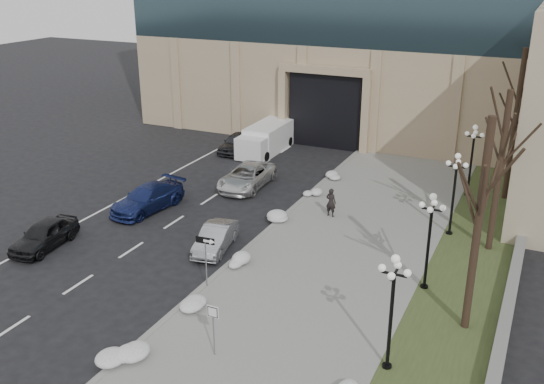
{
  "coord_description": "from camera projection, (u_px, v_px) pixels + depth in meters",
  "views": [
    {
      "loc": [
        12.39,
        -12.73,
        14.24
      ],
      "look_at": [
        0.46,
        12.62,
        3.5
      ],
      "focal_mm": 40.0,
      "sensor_mm": 36.0,
      "label": 1
    }
  ],
  "objects": [
    {
      "name": "sidewalk",
      "position": [
        337.0,
        255.0,
        31.19
      ],
      "size": [
        9.0,
        40.0,
        0.12
      ],
      "primitive_type": "cube",
      "color": "gray",
      "rests_on": "ground"
    },
    {
      "name": "curb",
      "position": [
        259.0,
        238.0,
        32.98
      ],
      "size": [
        0.3,
        40.0,
        0.14
      ],
      "primitive_type": "cube",
      "color": "gray",
      "rests_on": "ground"
    },
    {
      "name": "grass_strip",
      "position": [
        467.0,
        281.0,
        28.61
      ],
      "size": [
        4.0,
        40.0,
        0.1
      ],
      "primitive_type": "cube",
      "color": "#364321",
      "rests_on": "ground"
    },
    {
      "name": "stone_wall",
      "position": [
        516.0,
        266.0,
        29.4
      ],
      "size": [
        0.5,
        30.0,
        0.7
      ],
      "primitive_type": "cube",
      "color": "slate",
      "rests_on": "ground"
    },
    {
      "name": "car_a",
      "position": [
        44.0,
        235.0,
        31.88
      ],
      "size": [
        2.14,
        4.41,
        1.45
      ],
      "primitive_type": "imported",
      "rotation": [
        0.0,
        0.0,
        0.1
      ],
      "color": "black",
      "rests_on": "ground"
    },
    {
      "name": "car_b",
      "position": [
        216.0,
        238.0,
        31.66
      ],
      "size": [
        2.13,
        4.18,
        1.31
      ],
      "primitive_type": "imported",
      "rotation": [
        0.0,
        0.0,
        0.19
      ],
      "color": "#96989D",
      "rests_on": "ground"
    },
    {
      "name": "car_c",
      "position": [
        147.0,
        198.0,
        36.67
      ],
      "size": [
        2.83,
        5.45,
        1.51
      ],
      "primitive_type": "imported",
      "rotation": [
        0.0,
        0.0,
        -0.14
      ],
      "color": "navy",
      "rests_on": "ground"
    },
    {
      "name": "car_d",
      "position": [
        247.0,
        176.0,
        40.4
      ],
      "size": [
        2.71,
        5.48,
        1.5
      ],
      "primitive_type": "imported",
      "rotation": [
        0.0,
        0.0,
        0.04
      ],
      "color": "silver",
      "rests_on": "ground"
    },
    {
      "name": "car_e",
      "position": [
        237.0,
        143.0,
        47.96
      ],
      "size": [
        1.95,
        4.43,
        1.48
      ],
      "primitive_type": "imported",
      "rotation": [
        0.0,
        0.0,
        0.05
      ],
      "color": "#2D2D32",
      "rests_on": "ground"
    },
    {
      "name": "pedestrian",
      "position": [
        331.0,
        202.0,
        35.44
      ],
      "size": [
        0.68,
        0.49,
        1.74
      ],
      "primitive_type": "imported",
      "rotation": [
        0.0,
        0.0,
        3.03
      ],
      "color": "black",
      "rests_on": "sidewalk"
    },
    {
      "name": "box_truck",
      "position": [
        266.0,
        139.0,
        47.89
      ],
      "size": [
        2.44,
        6.67,
        2.11
      ],
      "rotation": [
        0.0,
        0.0,
        0.01
      ],
      "color": "white",
      "rests_on": "ground"
    },
    {
      "name": "one_way_sign",
      "position": [
        208.0,
        247.0,
        27.31
      ],
      "size": [
        0.97,
        0.27,
        2.59
      ],
      "rotation": [
        0.0,
        0.0,
        0.08
      ],
      "color": "slate",
      "rests_on": "ground"
    },
    {
      "name": "keep_sign",
      "position": [
        213.0,
        320.0,
        22.64
      ],
      "size": [
        0.48,
        0.07,
        2.25
      ],
      "rotation": [
        0.0,
        0.0,
        -0.01
      ],
      "color": "slate",
      "rests_on": "ground"
    },
    {
      "name": "snow_clump_b",
      "position": [
        119.0,
        358.0,
        22.71
      ],
      "size": [
        1.1,
        1.6,
        0.36
      ],
      "primitive_type": "ellipsoid",
      "color": "white",
      "rests_on": "sidewalk"
    },
    {
      "name": "snow_clump_c",
      "position": [
        191.0,
        302.0,
        26.44
      ],
      "size": [
        1.1,
        1.6,
        0.36
      ],
      "primitive_type": "ellipsoid",
      "color": "white",
      "rests_on": "sidewalk"
    },
    {
      "name": "snow_clump_d",
      "position": [
        240.0,
        259.0,
        30.19
      ],
      "size": [
        1.1,
        1.6,
        0.36
      ],
      "primitive_type": "ellipsoid",
      "color": "white",
      "rests_on": "sidewalk"
    },
    {
      "name": "snow_clump_e",
      "position": [
        281.0,
        219.0,
        34.9
      ],
      "size": [
        1.1,
        1.6,
        0.36
      ],
      "primitive_type": "ellipsoid",
      "color": "white",
      "rests_on": "sidewalk"
    },
    {
      "name": "snow_clump_f",
      "position": [
        312.0,
        194.0,
        38.59
      ],
      "size": [
        1.1,
        1.6,
        0.36
      ],
      "primitive_type": "ellipsoid",
      "color": "white",
      "rests_on": "sidewalk"
    },
    {
      "name": "snow_clump_g",
      "position": [
        332.0,
        177.0,
        41.67
      ],
      "size": [
        1.1,
        1.6,
        0.36
      ],
      "primitive_type": "ellipsoid",
      "color": "white",
      "rests_on": "sidewalk"
    },
    {
      "name": "lamppost_a",
      "position": [
        392.0,
        297.0,
        21.45
      ],
      "size": [
        1.18,
        1.18,
        4.76
      ],
      "color": "black",
      "rests_on": "ground"
    },
    {
      "name": "lamppost_b",
      "position": [
        430.0,
        229.0,
        26.94
      ],
      "size": [
        1.18,
        1.18,
        4.76
      ],
      "color": "black",
      "rests_on": "ground"
    },
    {
      "name": "lamppost_c",
      "position": [
        455.0,
        183.0,
        32.43
      ],
      "size": [
        1.18,
        1.18,
        4.76
      ],
      "color": "black",
      "rests_on": "ground"
    },
    {
      "name": "lamppost_d",
      "position": [
        473.0,
        151.0,
        37.92
      ],
      "size": [
        1.18,
        1.18,
        4.76
      ],
      "color": "black",
      "rests_on": "ground"
    },
    {
      "name": "tree_near",
      "position": [
        482.0,
        197.0,
        22.97
      ],
      "size": [
        3.2,
        3.2,
        9.0
      ],
      "color": "black",
      "rests_on": "ground"
    },
    {
      "name": "tree_mid",
      "position": [
        502.0,
        150.0,
        29.84
      ],
      "size": [
        3.2,
        3.2,
        8.5
      ],
      "color": "black",
      "rests_on": "ground"
    },
    {
      "name": "tree_far",
      "position": [
        518.0,
        104.0,
        36.37
      ],
      "size": [
        3.2,
        3.2,
        9.5
      ],
      "color": "black",
      "rests_on": "ground"
    }
  ]
}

